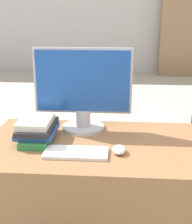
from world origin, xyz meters
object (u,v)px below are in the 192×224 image
Objects in this scene: monitor at (83,90)px; book_stack at (37,130)px; mouse at (119,150)px; keyboard at (76,153)px.

book_stack is at bearing -139.93° from monitor.
monitor is at bearing 123.94° from mouse.
keyboard is at bearing -34.08° from book_stack.
mouse is (0.21, 0.03, 0.01)m from keyboard.
monitor is 1.99× the size of book_stack.
keyboard is (0.00, -0.34, -0.23)m from monitor.
mouse is 0.46m from book_stack.
mouse reaches higher than keyboard.
book_stack is (-0.44, 0.13, 0.04)m from mouse.
keyboard is at bearing -89.40° from monitor.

